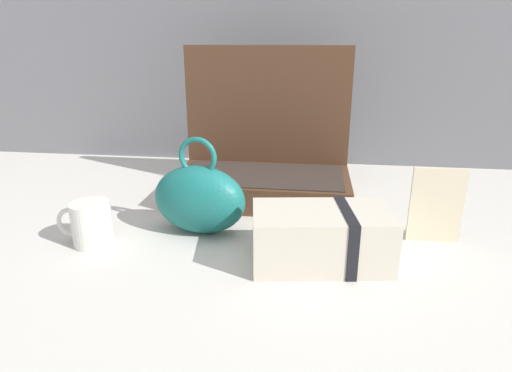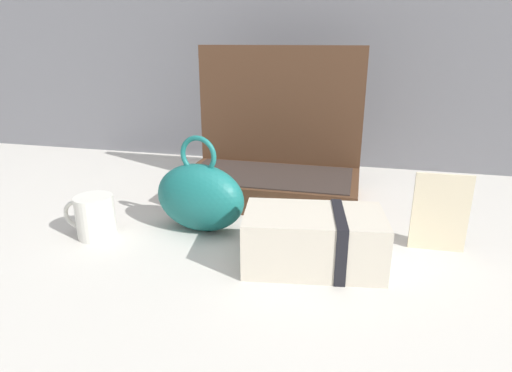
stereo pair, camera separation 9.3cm
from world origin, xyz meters
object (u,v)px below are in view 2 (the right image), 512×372
coffee_mug (94,216)px  teal_pouch_handbag (200,197)px  cream_toiletry_bag (315,240)px  open_suitcase (273,161)px  info_card_left (440,213)px

coffee_mug → teal_pouch_handbag: bearing=22.7°
cream_toiletry_bag → open_suitcase: bearing=112.8°
info_card_left → coffee_mug: bearing=-172.5°
cream_toiletry_bag → coffee_mug: (-0.47, 0.01, -0.01)m
teal_pouch_handbag → info_card_left: size_ratio=1.37×
teal_pouch_handbag → cream_toiletry_bag: (0.26, -0.10, -0.03)m
teal_pouch_handbag → cream_toiletry_bag: bearing=-21.1°
info_card_left → cream_toiletry_bag: bearing=-153.6°
coffee_mug → open_suitcase: bearing=48.2°
teal_pouch_handbag → info_card_left: (0.50, 0.02, 0.00)m
cream_toiletry_bag → coffee_mug: size_ratio=2.32×
open_suitcase → coffee_mug: size_ratio=3.89×
open_suitcase → info_card_left: bearing=-32.6°
cream_toiletry_bag → info_card_left: info_card_left is taller
open_suitcase → cream_toiletry_bag: (0.16, -0.37, -0.04)m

